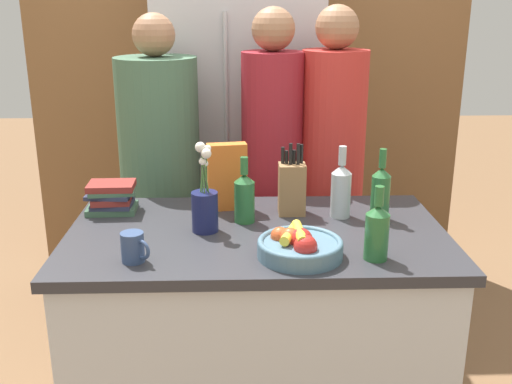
# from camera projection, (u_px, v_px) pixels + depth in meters

# --- Properties ---
(kitchen_island) EXTENTS (1.41, 0.81, 0.89)m
(kitchen_island) POSITION_uv_depth(u_px,v_px,m) (257.00, 335.00, 2.36)
(kitchen_island) COLOR silver
(kitchen_island) RESTS_ON ground_plane
(back_wall_wood) EXTENTS (2.61, 0.12, 2.60)m
(back_wall_wood) POSITION_uv_depth(u_px,v_px,m) (248.00, 71.00, 3.63)
(back_wall_wood) COLOR brown
(back_wall_wood) RESTS_ON ground_plane
(refrigerator) EXTENTS (0.87, 0.63, 2.01)m
(refrigerator) POSITION_uv_depth(u_px,v_px,m) (239.00, 131.00, 3.37)
(refrigerator) COLOR #B7B7BC
(refrigerator) RESTS_ON ground_plane
(fruit_bowl) EXTENTS (0.29, 0.29, 0.10)m
(fruit_bowl) POSITION_uv_depth(u_px,v_px,m) (299.00, 245.00, 1.99)
(fruit_bowl) COLOR slate
(fruit_bowl) RESTS_ON kitchen_island
(knife_block) EXTENTS (0.11, 0.09, 0.29)m
(knife_block) POSITION_uv_depth(u_px,v_px,m) (292.00, 188.00, 2.38)
(knife_block) COLOR olive
(knife_block) RESTS_ON kitchen_island
(flower_vase) EXTENTS (0.10, 0.10, 0.34)m
(flower_vase) POSITION_uv_depth(u_px,v_px,m) (205.00, 205.00, 2.20)
(flower_vase) COLOR #191E4C
(flower_vase) RESTS_ON kitchen_island
(cereal_box) EXTENTS (0.17, 0.08, 0.27)m
(cereal_box) POSITION_uv_depth(u_px,v_px,m) (227.00, 177.00, 2.42)
(cereal_box) COLOR orange
(cereal_box) RESTS_ON kitchen_island
(coffee_mug) EXTENTS (0.10, 0.09, 0.10)m
(coffee_mug) POSITION_uv_depth(u_px,v_px,m) (133.00, 247.00, 1.95)
(coffee_mug) COLOR #334770
(coffee_mug) RESTS_ON kitchen_island
(book_stack) EXTENTS (0.20, 0.17, 0.12)m
(book_stack) POSITION_uv_depth(u_px,v_px,m) (112.00, 197.00, 2.41)
(book_stack) COLOR #3D6047
(book_stack) RESTS_ON kitchen_island
(bottle_oil) EXTENTS (0.07, 0.07, 0.28)m
(bottle_oil) POSITION_uv_depth(u_px,v_px,m) (380.00, 192.00, 2.31)
(bottle_oil) COLOR #286633
(bottle_oil) RESTS_ON kitchen_island
(bottle_vinegar) EXTENTS (0.08, 0.08, 0.29)m
(bottle_vinegar) POSITION_uv_depth(u_px,v_px,m) (341.00, 189.00, 2.34)
(bottle_vinegar) COLOR #B2BCC1
(bottle_vinegar) RESTS_ON kitchen_island
(bottle_wine) EXTENTS (0.08, 0.08, 0.26)m
(bottle_wine) POSITION_uv_depth(u_px,v_px,m) (244.00, 197.00, 2.29)
(bottle_wine) COLOR #286633
(bottle_wine) RESTS_ON kitchen_island
(bottle_water) EXTENTS (0.08, 0.08, 0.25)m
(bottle_water) POSITION_uv_depth(u_px,v_px,m) (377.00, 231.00, 1.96)
(bottle_water) COLOR #286633
(bottle_water) RESTS_ON kitchen_island
(person_at_sink) EXTENTS (0.38, 0.38, 1.66)m
(person_at_sink) POSITION_uv_depth(u_px,v_px,m) (161.00, 172.00, 2.86)
(person_at_sink) COLOR #383842
(person_at_sink) RESTS_ON ground_plane
(person_in_blue) EXTENTS (0.29, 0.29, 1.69)m
(person_in_blue) POSITION_uv_depth(u_px,v_px,m) (272.00, 164.00, 2.86)
(person_in_blue) COLOR #383842
(person_in_blue) RESTS_ON ground_plane
(person_in_red_tee) EXTENTS (0.31, 0.31, 1.69)m
(person_in_red_tee) POSITION_uv_depth(u_px,v_px,m) (332.00, 164.00, 2.86)
(person_in_red_tee) COLOR #383842
(person_in_red_tee) RESTS_ON ground_plane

